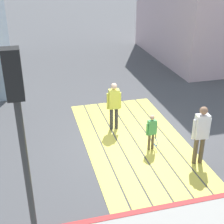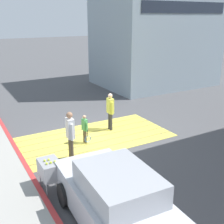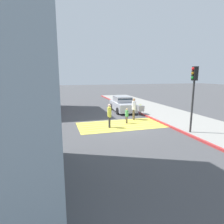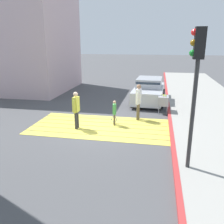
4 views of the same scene
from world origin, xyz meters
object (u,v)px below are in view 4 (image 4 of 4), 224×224
at_px(car_parked_near_curb, 149,91).
at_px(pedestrian_adult_trailing, 138,99).
at_px(pedestrian_adult_lead, 76,108).
at_px(traffic_light_corner, 196,73).
at_px(pedestrian_child_with_racket, 114,112).
at_px(tennis_ball_cart, 163,101).

height_order(car_parked_near_curb, pedestrian_adult_trailing, pedestrian_adult_trailing).
bearing_deg(pedestrian_adult_lead, pedestrian_adult_trailing, -145.40).
bearing_deg(traffic_light_corner, pedestrian_child_with_racket, -51.08).
xyz_separation_m(traffic_light_corner, pedestrian_adult_trailing, (1.93, -4.72, -1.98)).
xyz_separation_m(car_parked_near_curb, pedestrian_adult_lead, (2.99, 5.61, 0.26)).
bearing_deg(tennis_ball_cart, pedestrian_child_with_racket, 48.07).
distance_m(tennis_ball_cart, pedestrian_adult_trailing, 1.98).
distance_m(car_parked_near_curb, pedestrian_adult_trailing, 3.82).
bearing_deg(car_parked_near_curb, traffic_light_corner, 100.51).
bearing_deg(pedestrian_adult_trailing, traffic_light_corner, 112.25).
distance_m(traffic_light_corner, pedestrian_adult_trailing, 5.47).
distance_m(car_parked_near_curb, pedestrian_adult_lead, 6.36).
bearing_deg(traffic_light_corner, pedestrian_adult_lead, -32.38).
xyz_separation_m(tennis_ball_cart, pedestrian_adult_lead, (3.89, 3.31, 0.30)).
distance_m(tennis_ball_cart, pedestrian_adult_lead, 5.11).
xyz_separation_m(traffic_light_corner, tennis_ball_cart, (0.68, -6.20, -2.34)).
relative_size(traffic_light_corner, pedestrian_child_with_racket, 3.51).
bearing_deg(pedestrian_adult_lead, car_parked_near_curb, -118.07).
bearing_deg(car_parked_near_curb, pedestrian_adult_trailing, 84.68).
xyz_separation_m(tennis_ball_cart, pedestrian_child_with_racket, (2.28, 2.54, -0.02)).
relative_size(pedestrian_adult_lead, pedestrian_adult_trailing, 0.94).
relative_size(traffic_light_corner, pedestrian_adult_lead, 2.47).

